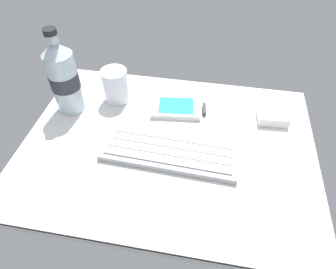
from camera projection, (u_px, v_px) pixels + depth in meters
The scene contains 6 objects.
ground_plane at pixel (168, 148), 66.44cm from camera, with size 64.00×48.00×2.80cm.
keyboard at pixel (170, 150), 63.55cm from camera, with size 29.42×12.17×1.70cm.
handheld_device at pixel (179, 108), 73.13cm from camera, with size 13.34×8.86×1.50cm.
juice_cup at pixel (116, 87), 73.86cm from camera, with size 6.40×6.40×8.50cm.
water_bottle at pixel (64, 78), 67.87cm from camera, with size 6.73×6.73×20.80cm.
charger_block at pixel (273, 116), 70.38cm from camera, with size 7.00×5.60×2.40cm, color white.
Camera 1 is at (7.72, -43.41, 49.01)cm, focal length 31.84 mm.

